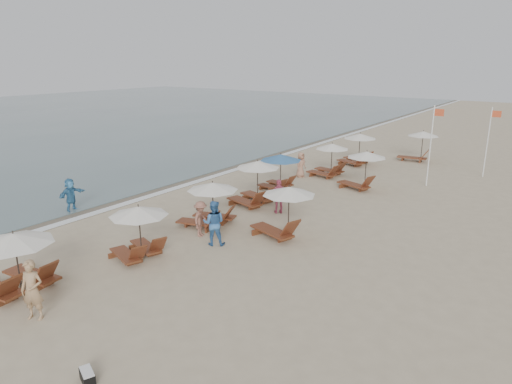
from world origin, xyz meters
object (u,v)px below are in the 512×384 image
Objects in this scene: lounger_station_0 at (13,262)px; waterline_walker at (71,195)px; beachgoer_near at (32,290)px; flag_pole_near at (431,142)px; beachgoer_mid_b at (201,219)px; duffel_bag at (87,376)px; lounger_station_5 at (328,161)px; inland_station_0 at (280,209)px; lounger_station_3 at (253,184)px; lounger_station_2 at (209,204)px; lounger_station_6 at (356,149)px; lounger_station_4 at (278,169)px; inland_station_1 at (361,167)px; beachgoer_far_b at (301,165)px; inland_station_2 at (418,144)px; lounger_station_1 at (137,230)px; beachgoer_far_a at (279,196)px; beachgoer_mid_a at (214,223)px.

waterline_walker is at bearing 134.77° from lounger_station_0.
beachgoer_near is 22.24m from flag_pole_near.
beachgoer_mid_b reaches higher than duffel_bag.
inland_station_0 reaches higher than lounger_station_5.
lounger_station_3 is (0.87, 12.05, 0.07)m from lounger_station_0.
lounger_station_3 is at bearing 92.98° from lounger_station_2.
lounger_station_3 reaches higher than lounger_station_6.
lounger_station_4 is 8.82m from lounger_station_6.
inland_station_1 is 11.19m from beachgoer_mid_b.
flag_pole_near is (5.60, 13.88, 1.86)m from beachgoer_mid_b.
inland_station_2 is at bearing -19.03° from beachgoer_far_b.
inland_station_1 is (-0.25, 9.04, 0.05)m from inland_station_0.
waterline_walker is 2.80× the size of duffel_bag.
lounger_station_2 is 6.93m from lounger_station_4.
beachgoer_near is at bearing -78.86° from lounger_station_1.
inland_station_0 is 10.47m from duffel_bag.
duffel_bag is (5.33, -16.60, -1.05)m from lounger_station_4.
lounger_station_3 is at bearing -56.39° from waterline_walker.
flag_pole_near is at bearing -62.98° from beachgoer_far_b.
lounger_station_6 is 1.74× the size of beachgoer_mid_b.
lounger_station_5 is (0.11, 15.66, -0.09)m from lounger_station_1.
duffel_bag is (4.82, -13.42, -0.94)m from lounger_station_3.
lounger_station_1 reaches higher than beachgoer_near.
flag_pole_near reaches higher than beachgoer_far_a.
waterline_walker is at bearing -123.96° from lounger_station_4.
waterline_walker is (-7.06, 1.85, -0.28)m from lounger_station_1.
inland_station_0 reaches higher than lounger_station_2.
lounger_station_2 is at bearing 16.79° from beachgoer_far_a.
beachgoer_near is (1.72, -15.79, -0.28)m from lounger_station_4.
lounger_station_1 is 4.74m from beachgoer_near.
lounger_station_5 is 8.24m from beachgoer_far_a.
lounger_station_0 is 1.06× the size of lounger_station_6.
lounger_station_0 is at bearing 37.10° from beachgoer_mid_a.
beachgoer_mid_a is 8.66m from duffel_bag.
lounger_station_0 is 2.15m from beachgoer_near.
beachgoer_far_b is at bearing -160.89° from flag_pole_near.
lounger_station_1 is 11.17m from lounger_station_4.
lounger_station_3 is at bearing 109.75° from duffel_bag.
lounger_station_4 is at bearing -165.69° from beachgoer_far_b.
beachgoer_far_a is (1.85, -0.41, -0.24)m from lounger_station_3.
beachgoer_far_a is (1.56, 7.55, -0.26)m from lounger_station_1.
inland_station_2 is at bearing 92.08° from duffel_bag.
lounger_station_0 is 8.38m from waterline_walker.
lounger_station_0 is 19.79m from lounger_station_5.
lounger_station_4 reaches higher than lounger_station_2.
lounger_station_6 is at bearing 87.68° from lounger_station_3.
lounger_station_1 is at bearing 28.51° from beachgoer_mid_a.
lounger_station_2 is 7.37m from waterline_walker.
beachgoer_near is at bearing -104.18° from inland_station_0.
lounger_station_1 is 0.87× the size of inland_station_2.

